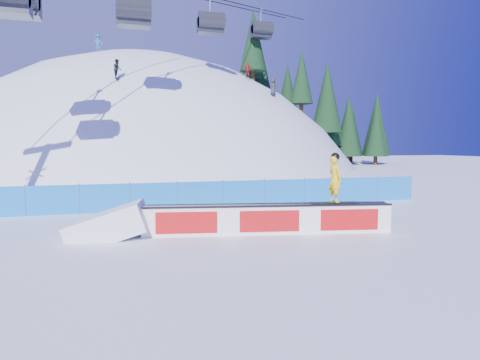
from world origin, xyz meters
name	(u,v)px	position (x,y,z in m)	size (l,w,h in m)	color
ground	(226,228)	(0.00, 0.00, 0.00)	(160.00, 160.00, 0.00)	white
snow_hill	(145,303)	(0.00, 42.00, -18.00)	(64.00, 64.00, 64.00)	white
treeline	(304,91)	(22.40, 41.91, 10.39)	(23.58, 11.16, 21.88)	#352415
safety_fence	(200,195)	(0.00, 4.50, 0.60)	(22.05, 0.05, 1.30)	blue
rail_box	(268,219)	(1.02, -1.34, 0.47)	(7.87, 2.01, 0.95)	white
snow_ramp	(109,237)	(-3.83, -0.42, 0.00)	(2.30, 1.53, 0.86)	white
snowboarder	(335,178)	(3.13, -1.74, 1.74)	(1.57, 0.59, 1.62)	black
distant_skiers	(173,64)	(2.33, 29.80, 10.90)	(18.34, 11.69, 6.52)	black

